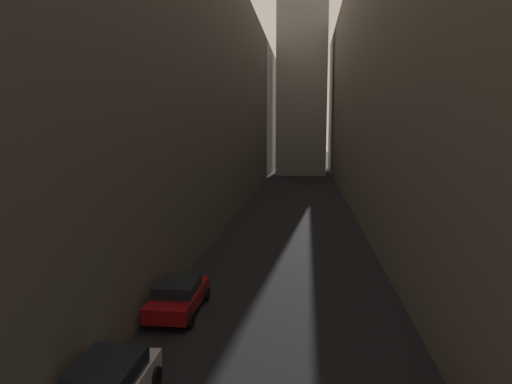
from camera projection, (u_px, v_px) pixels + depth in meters
ground_plane at (294, 218)px, 41.53m from camera, size 264.00×264.00×0.00m
building_block_left at (164, 95)px, 43.37m from camera, size 14.00×108.00×22.36m
building_block_right at (446, 77)px, 40.38m from camera, size 15.33×108.00×25.15m
parked_car_left_far at (178, 296)px, 19.78m from camera, size 2.02×4.37×1.45m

